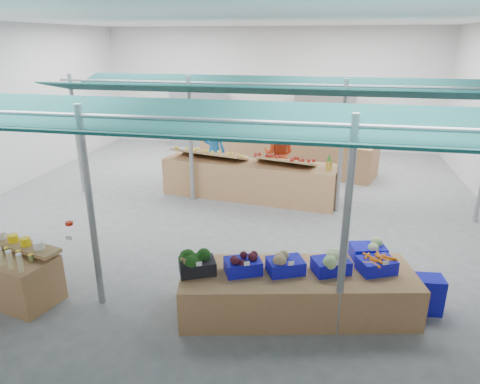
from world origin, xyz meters
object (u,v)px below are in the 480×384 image
at_px(vendor_left, 214,151).
at_px(crate_stack, 425,294).
at_px(fruit_counter, 249,179).
at_px(bottle_shelf, 9,272).
at_px(veg_counter, 297,291).
at_px(vendor_right, 279,154).

bearing_deg(vendor_left, crate_stack, 137.95).
distance_m(fruit_counter, vendor_left, 1.68).
bearing_deg(crate_stack, bottle_shelf, -171.78).
bearing_deg(vendor_left, veg_counter, 122.99).
bearing_deg(veg_counter, vendor_right, 87.20).
height_order(bottle_shelf, vendor_right, vendor_right).
relative_size(fruit_counter, crate_stack, 7.76).
xyz_separation_m(bottle_shelf, crate_stack, (6.21, 0.90, -0.13)).
height_order(veg_counter, vendor_left, vendor_left).
bearing_deg(veg_counter, vendor_left, 103.41).
bearing_deg(fruit_counter, veg_counter, -64.03).
xyz_separation_m(bottle_shelf, veg_counter, (4.38, 0.51, -0.08)).
relative_size(bottle_shelf, crate_stack, 3.17).
bearing_deg(vendor_right, veg_counter, 106.77).
bearing_deg(crate_stack, veg_counter, -168.02).
relative_size(fruit_counter, vendor_right, 2.50).
xyz_separation_m(fruit_counter, vendor_right, (0.60, 1.10, 0.40)).
xyz_separation_m(crate_stack, vendor_left, (-4.62, 5.32, 0.59)).
height_order(bottle_shelf, crate_stack, bottle_shelf).
bearing_deg(vendor_right, fruit_counter, 68.33).
height_order(fruit_counter, vendor_right, vendor_right).
xyz_separation_m(bottle_shelf, vendor_left, (1.59, 6.22, 0.46)).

